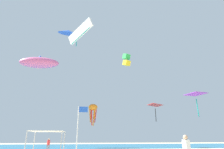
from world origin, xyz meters
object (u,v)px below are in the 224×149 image
object	(u,v)px
canopy_tent	(48,132)
person_near_tent	(48,143)
kite_octopus_orange	(93,108)
kite_delta_blue	(68,32)
kite_diamond_red	(155,106)
kite_parafoil_white	(80,32)
kite_box_green	(126,60)
person_leftmost	(187,149)
banner_flag	(79,130)
kite_inflatable_pink	(39,63)
kite_diamond_purple	(196,95)

from	to	relation	value
canopy_tent	person_near_tent	xyz separation A→B (m)	(-1.48, 10.21, -1.22)
person_near_tent	kite_octopus_orange	size ratio (longest dim) A/B	0.41
kite_delta_blue	kite_diamond_red	xyz separation A→B (m)	(18.11, -0.44, -15.47)
kite_delta_blue	kite_parafoil_white	size ratio (longest dim) A/B	1.27
kite_box_green	canopy_tent	bearing A→B (deg)	19.44
person_leftmost	banner_flag	distance (m)	6.56
person_near_tent	kite_inflatable_pink	world-z (taller)	kite_inflatable_pink
banner_flag	canopy_tent	bearing A→B (deg)	114.22
kite_delta_blue	kite_inflatable_pink	distance (m)	9.35
person_near_tent	kite_box_green	bearing A→B (deg)	-154.44
person_leftmost	kite_parafoil_white	xyz separation A→B (m)	(-7.25, 15.56, 16.87)
kite_diamond_purple	kite_box_green	world-z (taller)	kite_box_green
kite_diamond_red	kite_diamond_purple	bearing A→B (deg)	-168.90
banner_flag	kite_diamond_purple	xyz separation A→B (m)	(17.78, 14.35, 5.93)
kite_diamond_purple	kite_box_green	size ratio (longest dim) A/B	1.53
person_near_tent	banner_flag	size ratio (longest dim) A/B	0.46
kite_box_green	kite_parafoil_white	bearing A→B (deg)	-7.51
person_near_tent	kite_diamond_red	xyz separation A→B (m)	(18.73, 6.36, 6.77)
person_near_tent	kite_parafoil_white	xyz separation A→B (m)	(3.51, -2.22, 17.01)
kite_parafoil_white	kite_diamond_red	size ratio (longest dim) A/B	1.21
canopy_tent	kite_delta_blue	distance (m)	27.05
canopy_tent	kite_parafoil_white	bearing A→B (deg)	75.76
kite_diamond_purple	kite_parafoil_white	distance (m)	21.11
kite_box_green	kite_diamond_red	distance (m)	11.42
kite_delta_blue	kite_diamond_red	size ratio (longest dim) A/B	1.53
person_leftmost	kite_box_green	bearing A→B (deg)	-108.91
kite_diamond_red	person_leftmost	bearing A→B (deg)	151.20
banner_flag	kite_inflatable_pink	world-z (taller)	kite_inflatable_pink
kite_octopus_orange	banner_flag	bearing A→B (deg)	-42.11
kite_box_green	kite_parafoil_white	size ratio (longest dim) A/B	0.57
person_near_tent	kite_delta_blue	size ratio (longest dim) A/B	0.31
kite_diamond_purple	kite_inflatable_pink	distance (m)	32.01
person_near_tent	kite_parafoil_white	size ratio (longest dim) A/B	0.40
kite_diamond_purple	kite_octopus_orange	xyz separation A→B (m)	(-15.71, 9.38, -1.05)
kite_parafoil_white	kite_delta_blue	bearing A→B (deg)	-24.39
person_leftmost	kite_inflatable_pink	world-z (taller)	kite_inflatable_pink
kite_box_green	kite_parafoil_white	xyz separation A→B (m)	(-8.28, -2.99, 3.11)
kite_delta_blue	kite_parafoil_white	world-z (taller)	kite_delta_blue
banner_flag	kite_diamond_red	world-z (taller)	kite_diamond_red
kite_box_green	kite_diamond_red	world-z (taller)	kite_box_green
kite_parafoil_white	kite_diamond_red	xyz separation A→B (m)	(15.22, 8.58, -10.24)
canopy_tent	kite_delta_blue	bearing A→B (deg)	92.89
banner_flag	kite_diamond_red	xyz separation A→B (m)	(14.35, 23.02, 5.56)
kite_delta_blue	kite_box_green	distance (m)	15.18
person_near_tent	kite_diamond_red	size ratio (longest dim) A/B	0.48
kite_diamond_purple	kite_octopus_orange	world-z (taller)	kite_diamond_purple
canopy_tent	kite_octopus_orange	xyz separation A→B (m)	(4.98, 17.28, 4.87)
kite_diamond_purple	kite_inflatable_pink	world-z (taller)	kite_inflatable_pink
kite_diamond_red	kite_octopus_orange	bearing A→B (deg)	76.18
kite_delta_blue	banner_flag	bearing A→B (deg)	86.52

